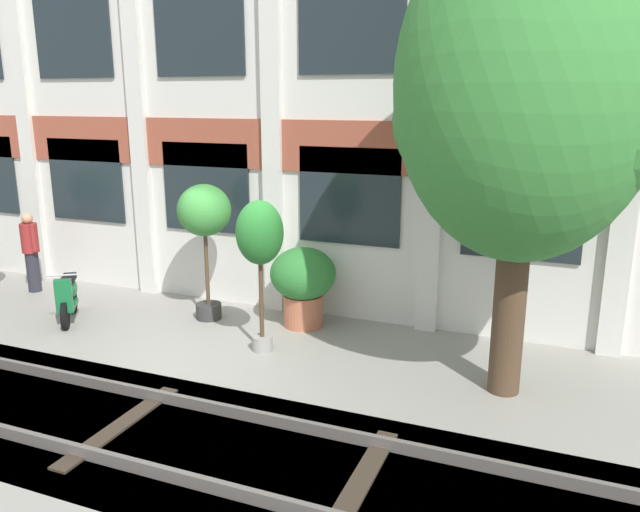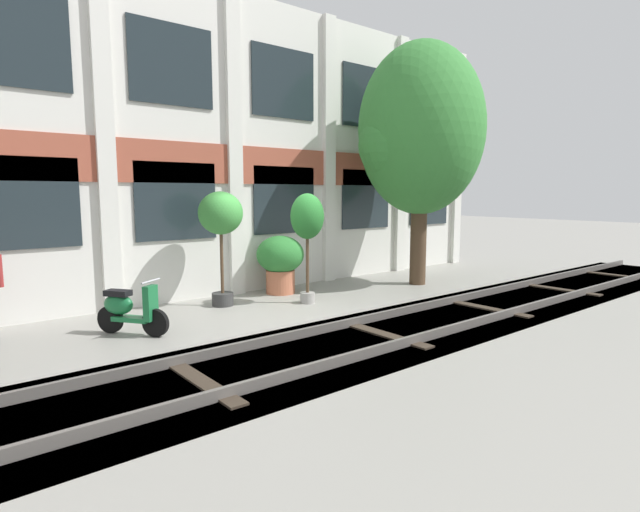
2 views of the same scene
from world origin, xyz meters
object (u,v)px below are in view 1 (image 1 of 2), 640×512
potted_plant_ribbed_drum (303,280)px  potted_plant_tall_urn (260,239)px  potted_plant_terracotta_small (204,218)px  scooter_near_curb (68,296)px  broadleaf_tree (526,94)px  resident_by_doorway (31,250)px

potted_plant_ribbed_drum → potted_plant_tall_urn: potted_plant_tall_urn is taller
potted_plant_terracotta_small → potted_plant_tall_urn: 1.86m
potted_plant_tall_urn → scooter_near_curb: (-3.91, -0.02, -1.40)m
broadleaf_tree → potted_plant_ribbed_drum: 4.93m
potted_plant_terracotta_small → potted_plant_tall_urn: potted_plant_terracotta_small is taller
potted_plant_terracotta_small → potted_plant_tall_urn: size_ratio=1.02×
potted_plant_terracotta_small → potted_plant_ribbed_drum: (1.75, 0.32, -1.04)m
broadleaf_tree → potted_plant_ribbed_drum: broadleaf_tree is taller
broadleaf_tree → potted_plant_tall_urn: (-3.73, 0.02, -2.13)m
potted_plant_ribbed_drum → scooter_near_curb: (-4.07, -1.30, -0.39)m
scooter_near_curb → resident_by_doorway: bearing=-153.8°
potted_plant_tall_urn → broadleaf_tree: bearing=-0.3°
broadleaf_tree → potted_plant_terracotta_small: bearing=169.6°
potted_plant_ribbed_drum → resident_by_doorway: 6.00m
potted_plant_ribbed_drum → resident_by_doorway: (-6.00, -0.25, 0.06)m
broadleaf_tree → potted_plant_ribbed_drum: (-3.57, 1.30, -3.14)m
potted_plant_terracotta_small → scooter_near_curb: bearing=-157.1°
scooter_near_curb → broadleaf_tree: bearing=54.8°
potted_plant_tall_urn → scooter_near_curb: bearing=-179.7°
scooter_near_curb → potted_plant_tall_urn: bearing=55.1°
potted_plant_ribbed_drum → scooter_near_curb: bearing=-162.3°
potted_plant_terracotta_small → potted_plant_ribbed_drum: potted_plant_terracotta_small is taller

